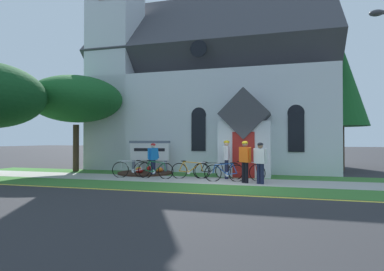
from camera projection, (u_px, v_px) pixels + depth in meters
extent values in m
plane|color=#2B2B2D|center=(238.00, 175.00, 15.59)|extent=(140.00, 140.00, 0.00)
cube|color=#A8A59E|center=(182.00, 180.00, 13.64)|extent=(32.00, 2.19, 0.01)
cube|color=#38722D|center=(166.00, 186.00, 11.60)|extent=(32.00, 2.04, 0.01)
cube|color=#38722D|center=(194.00, 175.00, 15.57)|extent=(24.00, 1.82, 0.01)
cube|color=yellow|center=(154.00, 192.00, 10.48)|extent=(28.00, 0.16, 0.01)
cube|color=silver|center=(215.00, 125.00, 20.62)|extent=(13.93, 8.59, 5.46)
cube|color=#424247|center=(215.00, 60.00, 20.68)|extent=(14.43, 8.75, 8.75)
cube|color=silver|center=(116.00, 68.00, 19.32)|extent=(2.69, 2.69, 12.33)
cube|color=silver|center=(245.00, 149.00, 15.03)|extent=(2.40, 1.60, 2.60)
cube|color=#424247|center=(245.00, 115.00, 15.05)|extent=(2.40, 1.80, 2.40)
cube|color=maroon|center=(243.00, 155.00, 14.23)|extent=(1.00, 0.06, 2.10)
cube|color=black|center=(199.00, 133.00, 16.44)|extent=(0.76, 0.06, 1.90)
cone|color=black|center=(199.00, 115.00, 16.46)|extent=(0.80, 0.06, 0.80)
cube|color=black|center=(296.00, 132.00, 15.15)|extent=(0.76, 0.06, 1.90)
cone|color=black|center=(296.00, 113.00, 15.17)|extent=(0.80, 0.06, 0.80)
cylinder|color=black|center=(199.00, 49.00, 16.51)|extent=(0.90, 0.06, 0.90)
cube|color=slate|center=(134.00, 166.00, 16.64)|extent=(0.12, 0.12, 0.65)
cube|color=slate|center=(166.00, 167.00, 16.30)|extent=(0.12, 0.12, 0.65)
cube|color=white|center=(150.00, 152.00, 16.48)|extent=(2.12, 0.23, 0.91)
cube|color=slate|center=(150.00, 142.00, 16.49)|extent=(2.24, 0.28, 0.12)
cube|color=black|center=(149.00, 150.00, 16.44)|extent=(1.69, 0.13, 0.16)
cylinder|color=#382319|center=(145.00, 173.00, 15.93)|extent=(2.75, 2.75, 0.10)
ellipsoid|color=orange|center=(159.00, 170.00, 15.87)|extent=(0.36, 0.36, 0.24)
ellipsoid|color=red|center=(150.00, 168.00, 16.59)|extent=(0.36, 0.36, 0.24)
ellipsoid|color=gold|center=(139.00, 169.00, 16.12)|extent=(0.36, 0.36, 0.24)
ellipsoid|color=red|center=(139.00, 171.00, 15.44)|extent=(0.36, 0.36, 0.24)
torus|color=black|center=(179.00, 171.00, 14.03)|extent=(0.71, 0.21, 0.72)
torus|color=black|center=(203.00, 171.00, 14.00)|extent=(0.71, 0.21, 0.72)
cylinder|color=orange|center=(195.00, 168.00, 14.01)|extent=(0.56, 0.17, 0.43)
cylinder|color=orange|center=(192.00, 162.00, 14.02)|extent=(0.76, 0.22, 0.10)
cylinder|color=orange|center=(186.00, 167.00, 14.02)|extent=(0.26, 0.10, 0.48)
cylinder|color=orange|center=(184.00, 171.00, 14.02)|extent=(0.42, 0.14, 0.09)
cylinder|color=orange|center=(181.00, 166.00, 14.03)|extent=(0.22, 0.09, 0.43)
cylinder|color=orange|center=(202.00, 167.00, 14.01)|extent=(0.12, 0.06, 0.36)
ellipsoid|color=black|center=(183.00, 161.00, 14.03)|extent=(0.25, 0.14, 0.05)
cylinder|color=silver|center=(201.00, 163.00, 14.01)|extent=(0.43, 0.13, 0.03)
cylinder|color=silver|center=(189.00, 172.00, 14.02)|extent=(0.18, 0.06, 0.18)
torus|color=black|center=(145.00, 170.00, 14.18)|extent=(0.74, 0.07, 0.74)
torus|color=black|center=(166.00, 171.00, 13.88)|extent=(0.74, 0.07, 0.74)
cylinder|color=#19723F|center=(159.00, 167.00, 13.98)|extent=(0.54, 0.06, 0.44)
cylinder|color=#19723F|center=(156.00, 162.00, 14.02)|extent=(0.73, 0.07, 0.09)
cylinder|color=#19723F|center=(151.00, 166.00, 14.09)|extent=(0.25, 0.05, 0.48)
cylinder|color=#19723F|center=(149.00, 171.00, 14.12)|extent=(0.40, 0.05, 0.09)
cylinder|color=#19723F|center=(147.00, 166.00, 14.16)|extent=(0.21, 0.05, 0.43)
cylinder|color=#19723F|center=(165.00, 167.00, 13.89)|extent=(0.12, 0.04, 0.37)
ellipsoid|color=black|center=(149.00, 161.00, 14.13)|extent=(0.24, 0.09, 0.05)
cylinder|color=silver|center=(164.00, 162.00, 13.91)|extent=(0.44, 0.05, 0.03)
cylinder|color=silver|center=(153.00, 172.00, 14.06)|extent=(0.18, 0.03, 0.18)
torus|color=black|center=(237.00, 173.00, 13.00)|extent=(0.71, 0.20, 0.72)
torus|color=black|center=(213.00, 173.00, 13.04)|extent=(0.71, 0.20, 0.72)
cylinder|color=#194CA5|center=(221.00, 170.00, 13.03)|extent=(0.53, 0.16, 0.44)
cylinder|color=#194CA5|center=(224.00, 164.00, 13.03)|extent=(0.73, 0.20, 0.09)
cylinder|color=#194CA5|center=(230.00, 169.00, 13.01)|extent=(0.25, 0.09, 0.47)
cylinder|color=#194CA5|center=(232.00, 174.00, 13.00)|extent=(0.40, 0.13, 0.09)
cylinder|color=#194CA5|center=(235.00, 168.00, 13.00)|extent=(0.21, 0.08, 0.42)
cylinder|color=#194CA5|center=(214.00, 169.00, 13.04)|extent=(0.12, 0.06, 0.36)
ellipsoid|color=black|center=(233.00, 163.00, 13.01)|extent=(0.25, 0.13, 0.05)
cylinder|color=silver|center=(215.00, 164.00, 13.04)|extent=(0.44, 0.13, 0.03)
cylinder|color=silver|center=(227.00, 175.00, 13.01)|extent=(0.18, 0.06, 0.18)
torus|color=black|center=(235.00, 171.00, 13.73)|extent=(0.71, 0.28, 0.74)
torus|color=black|center=(257.00, 173.00, 13.15)|extent=(0.71, 0.28, 0.74)
cylinder|color=#A51E19|center=(250.00, 168.00, 13.35)|extent=(0.53, 0.22, 0.49)
cylinder|color=#A51E19|center=(247.00, 163.00, 13.42)|extent=(0.72, 0.28, 0.04)
cylinder|color=#A51E19|center=(241.00, 168.00, 13.57)|extent=(0.25, 0.12, 0.48)
cylinder|color=#A51E19|center=(240.00, 172.00, 13.62)|extent=(0.40, 0.17, 0.09)
cylinder|color=#A51E19|center=(237.00, 167.00, 13.68)|extent=(0.22, 0.11, 0.42)
cylinder|color=#A51E19|center=(256.00, 168.00, 13.18)|extent=(0.12, 0.07, 0.41)
ellipsoid|color=black|center=(239.00, 162.00, 13.64)|extent=(0.25, 0.16, 0.05)
cylinder|color=silver|center=(255.00, 162.00, 13.21)|extent=(0.42, 0.17, 0.03)
cylinder|color=silver|center=(244.00, 173.00, 13.50)|extent=(0.18, 0.08, 0.18)
torus|color=black|center=(201.00, 171.00, 14.04)|extent=(0.69, 0.24, 0.71)
torus|color=black|center=(223.00, 171.00, 14.07)|extent=(0.69, 0.24, 0.71)
cylinder|color=black|center=(216.00, 168.00, 14.06)|extent=(0.53, 0.19, 0.43)
cylinder|color=black|center=(213.00, 163.00, 14.06)|extent=(0.72, 0.25, 0.05)
cylinder|color=black|center=(207.00, 167.00, 14.05)|extent=(0.25, 0.11, 0.43)
cylinder|color=black|center=(205.00, 171.00, 14.05)|extent=(0.40, 0.15, 0.09)
cylinder|color=black|center=(203.00, 167.00, 14.05)|extent=(0.21, 0.10, 0.38)
cylinder|color=black|center=(222.00, 167.00, 14.07)|extent=(0.12, 0.07, 0.35)
ellipsoid|color=black|center=(205.00, 162.00, 14.05)|extent=(0.25, 0.15, 0.05)
cylinder|color=silver|center=(221.00, 163.00, 14.07)|extent=(0.43, 0.16, 0.03)
cylinder|color=silver|center=(210.00, 172.00, 14.05)|extent=(0.18, 0.07, 0.18)
torus|color=black|center=(142.00, 170.00, 14.51)|extent=(0.71, 0.32, 0.75)
torus|color=black|center=(120.00, 170.00, 14.38)|extent=(0.71, 0.32, 0.75)
cylinder|color=#B7B7BC|center=(128.00, 166.00, 14.42)|extent=(0.51, 0.24, 0.47)
cylinder|color=#B7B7BC|center=(130.00, 161.00, 14.44)|extent=(0.68, 0.32, 0.04)
cylinder|color=#B7B7BC|center=(136.00, 166.00, 14.47)|extent=(0.24, 0.13, 0.46)
cylinder|color=#B7B7BC|center=(138.00, 170.00, 14.48)|extent=(0.38, 0.19, 0.09)
cylinder|color=#B7B7BC|center=(140.00, 165.00, 14.50)|extent=(0.21, 0.11, 0.41)
cylinder|color=#B7B7BC|center=(121.00, 166.00, 14.39)|extent=(0.12, 0.08, 0.40)
ellipsoid|color=black|center=(138.00, 161.00, 14.49)|extent=(0.25, 0.17, 0.05)
cylinder|color=silver|center=(122.00, 161.00, 14.40)|extent=(0.42, 0.20, 0.03)
cylinder|color=silver|center=(133.00, 171.00, 14.45)|extent=(0.17, 0.09, 0.18)
cylinder|color=black|center=(244.00, 173.00, 12.59)|extent=(0.15, 0.15, 0.84)
cylinder|color=black|center=(247.00, 173.00, 12.47)|extent=(0.15, 0.15, 0.84)
cube|color=#E55914|center=(245.00, 155.00, 12.54)|extent=(0.50, 0.44, 0.61)
sphere|color=#936B51|center=(245.00, 144.00, 12.55)|extent=(0.22, 0.22, 0.22)
ellipsoid|color=gold|center=(245.00, 143.00, 12.55)|extent=(0.34, 0.35, 0.15)
cylinder|color=#E55914|center=(240.00, 154.00, 12.79)|extent=(0.09, 0.18, 0.56)
cylinder|color=#E55914|center=(250.00, 154.00, 12.29)|extent=(0.09, 0.23, 0.55)
cylinder|color=#191E38|center=(259.00, 174.00, 12.27)|extent=(0.15, 0.15, 0.81)
cylinder|color=#191E38|center=(262.00, 174.00, 12.17)|extent=(0.15, 0.15, 0.81)
cube|color=silver|center=(260.00, 156.00, 12.23)|extent=(0.50, 0.38, 0.59)
sphere|color=#936B51|center=(260.00, 146.00, 12.24)|extent=(0.21, 0.21, 0.21)
ellipsoid|color=black|center=(260.00, 144.00, 12.24)|extent=(0.31, 0.33, 0.15)
cylinder|color=silver|center=(255.00, 155.00, 12.44)|extent=(0.09, 0.20, 0.54)
cylinder|color=silver|center=(266.00, 156.00, 12.02)|extent=(0.09, 0.17, 0.54)
cylinder|color=#191E38|center=(154.00, 168.00, 14.94)|extent=(0.15, 0.15, 0.78)
cylinder|color=#191E38|center=(152.00, 168.00, 14.85)|extent=(0.15, 0.15, 0.78)
cube|color=blue|center=(153.00, 154.00, 14.91)|extent=(0.34, 0.48, 0.57)
sphere|color=beige|center=(153.00, 146.00, 14.91)|extent=(0.20, 0.20, 0.20)
ellipsoid|color=red|center=(153.00, 145.00, 14.91)|extent=(0.31, 0.29, 0.14)
cylinder|color=blue|center=(158.00, 153.00, 15.10)|extent=(0.09, 0.23, 0.52)
cylinder|color=blue|center=(149.00, 154.00, 14.71)|extent=(0.09, 0.10, 0.51)
cylinder|color=#191E38|center=(227.00, 169.00, 13.94)|extent=(0.15, 0.15, 0.85)
cylinder|color=#191E38|center=(226.00, 170.00, 13.82)|extent=(0.15, 0.15, 0.85)
cube|color=silver|center=(227.00, 153.00, 13.89)|extent=(0.21, 0.48, 0.62)
sphere|color=tan|center=(227.00, 143.00, 13.89)|extent=(0.22, 0.22, 0.22)
ellipsoid|color=gold|center=(227.00, 142.00, 13.89)|extent=(0.28, 0.24, 0.15)
cylinder|color=silver|center=(229.00, 152.00, 14.15)|extent=(0.09, 0.17, 0.56)
cylinder|color=silver|center=(224.00, 152.00, 13.62)|extent=(0.09, 0.22, 0.56)
ellipsoid|color=#3F3F44|center=(376.00, 13.00, 9.99)|extent=(0.44, 0.28, 0.20)
cylinder|color=#3D2D1E|center=(341.00, 148.00, 17.75)|extent=(0.36, 0.36, 2.51)
cone|color=#195623|center=(341.00, 83.00, 17.80)|extent=(2.97, 2.97, 4.92)
cylinder|color=#3D2D1E|center=(76.00, 148.00, 17.30)|extent=(0.32, 0.32, 2.58)
ellipsoid|color=#195623|center=(76.00, 99.00, 17.34)|extent=(5.04, 5.04, 2.55)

